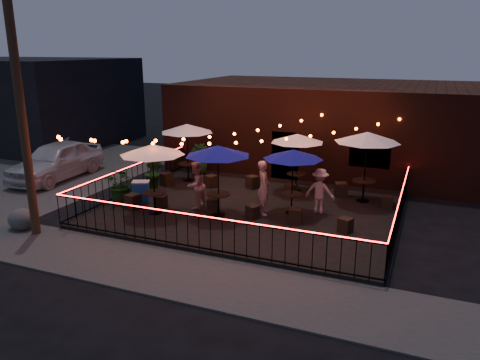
# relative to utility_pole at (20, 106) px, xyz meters

# --- Properties ---
(ground) EXTENTS (110.00, 110.00, 0.00)m
(ground) POSITION_rel_utility_pole_xyz_m (5.40, 2.60, -4.00)
(ground) COLOR black
(ground) RESTS_ON ground
(patio) EXTENTS (10.00, 8.00, 0.15)m
(patio) POSITION_rel_utility_pole_xyz_m (5.40, 4.60, -3.92)
(patio) COLOR black
(patio) RESTS_ON ground
(sidewalk) EXTENTS (18.00, 2.50, 0.05)m
(sidewalk) POSITION_rel_utility_pole_xyz_m (5.40, -0.65, -3.98)
(sidewalk) COLOR #3C3A37
(sidewalk) RESTS_ON ground
(parking_lot) EXTENTS (11.00, 12.00, 0.02)m
(parking_lot) POSITION_rel_utility_pole_xyz_m (-6.60, 6.60, -3.99)
(parking_lot) COLOR #3C3A37
(parking_lot) RESTS_ON ground
(brick_building) EXTENTS (14.00, 8.00, 4.00)m
(brick_building) POSITION_rel_utility_pole_xyz_m (6.40, 12.59, -2.00)
(brick_building) COLOR #36190E
(brick_building) RESTS_ON ground
(background_building) EXTENTS (12.00, 9.00, 5.00)m
(background_building) POSITION_rel_utility_pole_xyz_m (-12.60, 11.60, -1.50)
(background_building) COLOR black
(background_building) RESTS_ON ground
(utility_pole) EXTENTS (0.26, 0.26, 8.00)m
(utility_pole) POSITION_rel_utility_pole_xyz_m (0.00, 0.00, 0.00)
(utility_pole) COLOR #3B2318
(utility_pole) RESTS_ON ground
(fence_front) EXTENTS (10.00, 0.04, 1.04)m
(fence_front) POSITION_rel_utility_pole_xyz_m (5.40, 0.60, -3.34)
(fence_front) COLOR black
(fence_front) RESTS_ON patio
(fence_left) EXTENTS (0.04, 8.00, 1.04)m
(fence_left) POSITION_rel_utility_pole_xyz_m (0.40, 4.60, -3.34)
(fence_left) COLOR black
(fence_left) RESTS_ON patio
(fence_right) EXTENTS (0.04, 8.00, 1.04)m
(fence_right) POSITION_rel_utility_pole_xyz_m (10.40, 4.60, -3.34)
(fence_right) COLOR black
(fence_right) RESTS_ON patio
(festoon_lights) EXTENTS (10.02, 8.72, 1.32)m
(festoon_lights) POSITION_rel_utility_pole_xyz_m (4.39, 4.30, -1.48)
(festoon_lights) COLOR #F1490B
(festoon_lights) RESTS_ON ground
(cafe_table_0) EXTENTS (2.83, 2.83, 2.40)m
(cafe_table_0) POSITION_rel_utility_pole_xyz_m (2.60, 2.75, -1.66)
(cafe_table_0) COLOR black
(cafe_table_0) RESTS_ON patio
(cafe_table_1) EXTENTS (2.57, 2.57, 2.43)m
(cafe_table_1) POSITION_rel_utility_pole_xyz_m (1.68, 6.80, -1.63)
(cafe_table_1) COLOR black
(cafe_table_1) RESTS_ON patio
(cafe_table_2) EXTENTS (2.27, 2.27, 2.40)m
(cafe_table_2) POSITION_rel_utility_pole_xyz_m (4.68, 3.42, -1.66)
(cafe_table_2) COLOR black
(cafe_table_2) RESTS_ON patio
(cafe_table_3) EXTENTS (2.47, 2.47, 2.29)m
(cafe_table_3) POSITION_rel_utility_pole_xyz_m (6.33, 7.10, -1.76)
(cafe_table_3) COLOR black
(cafe_table_3) RESTS_ON patio
(cafe_table_4) EXTENTS (2.41, 2.41, 2.23)m
(cafe_table_4) POSITION_rel_utility_pole_xyz_m (6.91, 4.55, -1.82)
(cafe_table_4) COLOR black
(cafe_table_4) RESTS_ON patio
(cafe_table_5) EXTENTS (2.37, 2.37, 2.59)m
(cafe_table_5) POSITION_rel_utility_pole_xyz_m (8.98, 6.80, -1.49)
(cafe_table_5) COLOR black
(cafe_table_5) RESTS_ON patio
(bistro_chair_0) EXTENTS (0.52, 0.52, 0.52)m
(bistro_chair_0) POSITION_rel_utility_pole_xyz_m (1.61, 2.86, -3.59)
(bistro_chair_0) COLOR black
(bistro_chair_0) RESTS_ON patio
(bistro_chair_1) EXTENTS (0.48, 0.48, 0.48)m
(bistro_chair_1) POSITION_rel_utility_pole_xyz_m (2.54, 3.20, -3.61)
(bistro_chair_1) COLOR black
(bistro_chair_1) RESTS_ON patio
(bistro_chair_2) EXTENTS (0.55, 0.55, 0.51)m
(bistro_chair_2) POSITION_rel_utility_pole_xyz_m (1.17, 5.86, -3.59)
(bistro_chair_2) COLOR black
(bistro_chair_2) RESTS_ON patio
(bistro_chair_3) EXTENTS (0.54, 0.54, 0.48)m
(bistro_chair_3) POSITION_rel_utility_pole_xyz_m (2.98, 6.31, -3.61)
(bistro_chair_3) COLOR black
(bistro_chair_3) RESTS_ON patio
(bistro_chair_4) EXTENTS (0.51, 0.51, 0.48)m
(bistro_chair_4) POSITION_rel_utility_pole_xyz_m (4.38, 3.61, -3.61)
(bistro_chair_4) COLOR black
(bistro_chair_4) RESTS_ON patio
(bistro_chair_5) EXTENTS (0.47, 0.47, 0.43)m
(bistro_chair_5) POSITION_rel_utility_pole_xyz_m (5.85, 3.59, -3.64)
(bistro_chair_5) COLOR black
(bistro_chair_5) RESTS_ON patio
(bistro_chair_6) EXTENTS (0.56, 0.56, 0.50)m
(bistro_chair_6) POSITION_rel_utility_pole_xyz_m (4.60, 6.83, -3.60)
(bistro_chair_6) COLOR black
(bistro_chair_6) RESTS_ON patio
(bistro_chair_7) EXTENTS (0.48, 0.48, 0.44)m
(bistro_chair_7) POSITION_rel_utility_pole_xyz_m (6.31, 6.50, -3.63)
(bistro_chair_7) COLOR black
(bistro_chair_7) RESTS_ON patio
(bistro_chair_8) EXTENTS (0.48, 0.48, 0.49)m
(bistro_chair_8) POSITION_rel_utility_pole_xyz_m (7.29, 3.70, -3.61)
(bistro_chair_8) COLOR black
(bistro_chair_8) RESTS_ON patio
(bistro_chair_9) EXTENTS (0.48, 0.48, 0.44)m
(bistro_chair_9) POSITION_rel_utility_pole_xyz_m (8.93, 3.54, -3.63)
(bistro_chair_9) COLOR black
(bistro_chair_9) RESTS_ON patio
(bistro_chair_10) EXTENTS (0.57, 0.57, 0.52)m
(bistro_chair_10) POSITION_rel_utility_pole_xyz_m (8.11, 7.11, -3.59)
(bistro_chair_10) COLOR black
(bistro_chair_10) RESTS_ON patio
(bistro_chair_11) EXTENTS (0.39, 0.39, 0.43)m
(bistro_chair_11) POSITION_rel_utility_pole_xyz_m (9.89, 6.40, -3.63)
(bistro_chair_11) COLOR black
(bistro_chair_11) RESTS_ON patio
(patron_a) EXTENTS (0.68, 0.80, 1.86)m
(patron_a) POSITION_rel_utility_pole_xyz_m (6.05, 4.11, -2.92)
(patron_a) COLOR tan
(patron_a) RESTS_ON patio
(patron_b) EXTENTS (0.80, 0.93, 1.69)m
(patron_b) POSITION_rel_utility_pole_xyz_m (3.66, 3.75, -3.01)
(patron_b) COLOR #E1B195
(patron_b) RESTS_ON patio
(patron_c) EXTENTS (1.03, 0.61, 1.56)m
(patron_c) POSITION_rel_utility_pole_xyz_m (7.78, 4.95, -3.07)
(patron_c) COLOR #D5AB8E
(patron_c) RESTS_ON patio
(potted_shrub_a) EXTENTS (1.18, 1.03, 1.30)m
(potted_shrub_a) POSITION_rel_utility_pole_xyz_m (0.80, 3.35, -3.20)
(potted_shrub_a) COLOR #13350F
(potted_shrub_a) RESTS_ON patio
(potted_shrub_b) EXTENTS (0.80, 0.66, 1.39)m
(potted_shrub_b) POSITION_rel_utility_pole_xyz_m (0.99, 5.20, -3.16)
(potted_shrub_b) COLOR #10390F
(potted_shrub_b) RESTS_ON patio
(potted_shrub_c) EXTENTS (0.90, 0.90, 1.39)m
(potted_shrub_c) POSITION_rel_utility_pole_xyz_m (1.66, 7.85, -3.16)
(potted_shrub_c) COLOR #0F4012
(potted_shrub_c) RESTS_ON patio
(cooler) EXTENTS (0.73, 0.65, 0.80)m
(cooler) POSITION_rel_utility_pole_xyz_m (1.50, 3.55, -3.44)
(cooler) COLOR blue
(cooler) RESTS_ON patio
(boulder) EXTENTS (0.98, 0.87, 0.70)m
(boulder) POSITION_rel_utility_pole_xyz_m (-0.70, 0.13, -3.65)
(boulder) COLOR #4F4E49
(boulder) RESTS_ON ground
(car_white) EXTENTS (2.22, 4.96, 1.66)m
(car_white) POSITION_rel_utility_pole_xyz_m (-4.11, 5.32, -3.17)
(car_white) COLOR white
(car_white) RESTS_ON ground
(car_silver) EXTENTS (3.75, 5.27, 1.65)m
(car_silver) POSITION_rel_utility_pole_xyz_m (-8.13, 10.14, -3.17)
(car_silver) COLOR #919299
(car_silver) RESTS_ON ground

